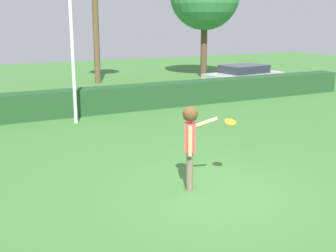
{
  "coord_description": "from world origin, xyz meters",
  "views": [
    {
      "loc": [
        -4.65,
        -7.16,
        3.48
      ],
      "look_at": [
        -0.32,
        1.34,
        1.15
      ],
      "focal_mm": 46.63,
      "sensor_mm": 36.0,
      "label": 1
    }
  ],
  "objects_px": {
    "frisbee": "(230,122)",
    "lamppost": "(71,19)",
    "person": "(191,138)",
    "parked_car_silver": "(244,76)"
  },
  "relations": [
    {
      "from": "person",
      "to": "frisbee",
      "type": "distance_m",
      "value": 0.97
    },
    {
      "from": "person",
      "to": "parked_car_silver",
      "type": "bearing_deg",
      "value": 48.96
    },
    {
      "from": "person",
      "to": "lamppost",
      "type": "distance_m",
      "value": 7.46
    },
    {
      "from": "frisbee",
      "to": "lamppost",
      "type": "distance_m",
      "value": 7.57
    },
    {
      "from": "lamppost",
      "to": "parked_car_silver",
      "type": "distance_m",
      "value": 10.68
    },
    {
      "from": "frisbee",
      "to": "lamppost",
      "type": "height_order",
      "value": "lamppost"
    },
    {
      "from": "lamppost",
      "to": "parked_car_silver",
      "type": "bearing_deg",
      "value": 19.82
    },
    {
      "from": "person",
      "to": "frisbee",
      "type": "height_order",
      "value": "person"
    },
    {
      "from": "person",
      "to": "parked_car_silver",
      "type": "distance_m",
      "value": 13.98
    },
    {
      "from": "frisbee",
      "to": "person",
      "type": "bearing_deg",
      "value": 175.86
    }
  ]
}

